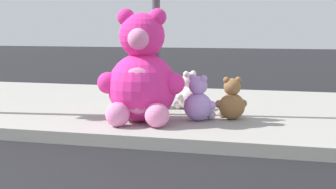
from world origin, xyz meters
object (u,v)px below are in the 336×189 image
plush_teal (134,91)px  plush_yellow (146,90)px  plush_pink_large (142,77)px  plush_lavender (199,102)px  plush_brown (232,102)px  plush_white (189,94)px

plush_teal → plush_yellow: bearing=-49.4°
plush_pink_large → plush_lavender: plush_pink_large is taller
plush_yellow → plush_lavender: plush_yellow is taller
plush_brown → plush_lavender: 0.45m
plush_white → plush_lavender: 0.87m
plush_teal → plush_lavender: bearing=-42.0°
plush_yellow → plush_lavender: size_ratio=1.10×
plush_yellow → plush_teal: size_ratio=1.34×
plush_brown → plush_yellow: bearing=156.8°
plush_teal → plush_brown: size_ratio=0.88×
plush_pink_large → plush_yellow: bearing=104.8°
plush_pink_large → plush_lavender: bearing=22.8°
plush_white → plush_teal: bearing=160.6°
plush_pink_large → plush_teal: plush_pink_large is taller
plush_lavender → plush_teal: bearing=138.0°
plush_white → plush_pink_large: bearing=-108.9°
plush_teal → plush_white: (0.97, -0.34, 0.03)m
plush_teal → plush_white: size_ratio=0.86×
plush_brown → plush_lavender: (-0.40, -0.21, 0.01)m
plush_yellow → plush_teal: 0.47m
plush_yellow → plush_lavender: (0.98, -0.80, -0.02)m
plush_white → plush_lavender: bearing=-69.1°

